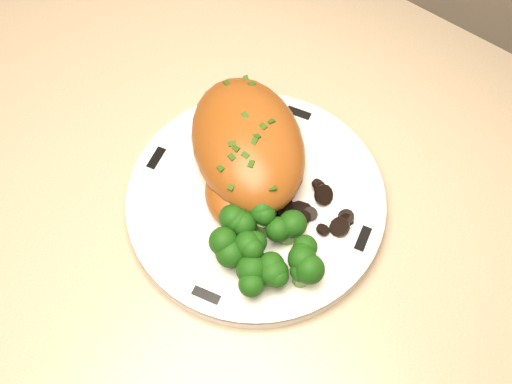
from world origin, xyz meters
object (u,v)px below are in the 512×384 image
Objects in this scene: plate at (256,201)px; broccoli_florets at (267,249)px; chicken_breast at (246,149)px; counter at (104,223)px.

broccoli_florets reaches higher than plate.
counter is at bearing -139.09° from chicken_breast.
broccoli_florets is (0.04, -0.04, 0.03)m from plate.
chicken_breast is at bearing 141.79° from plate.
chicken_breast reaches higher than plate.
plate is (0.33, -0.00, 0.45)m from counter.
plate is at bearing -0.83° from counter.
plate is 0.07m from broccoli_florets.
chicken_breast is 0.10m from broccoli_florets.
broccoli_florets is (0.07, -0.06, -0.01)m from chicken_breast.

